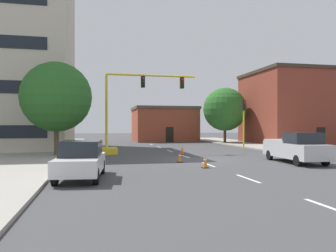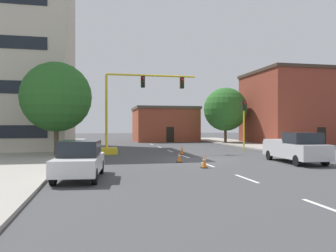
{
  "view_description": "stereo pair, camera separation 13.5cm",
  "coord_description": "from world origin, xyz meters",
  "px_view_note": "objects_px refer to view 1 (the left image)",
  "views": [
    {
      "loc": [
        -6.77,
        -22.53,
        2.45
      ],
      "look_at": [
        -0.53,
        6.42,
        2.38
      ],
      "focal_mm": 35.37,
      "sensor_mm": 36.0,
      "label": 1
    },
    {
      "loc": [
        -6.63,
        -22.56,
        2.45
      ],
      "look_at": [
        -0.53,
        6.42,
        2.38
      ],
      "focal_mm": 35.37,
      "sensor_mm": 36.0,
      "label": 2
    }
  ],
  "objects_px": {
    "tree_right_far": "(225,109)",
    "tree_left_near": "(56,97)",
    "pickup_truck_silver": "(296,148)",
    "traffic_cone_roadside_a": "(182,150)",
    "traffic_signal_gantry": "(119,128)",
    "traffic_cone_roadside_b": "(180,157)",
    "traffic_light_pole_right": "(244,114)",
    "traffic_cone_roadside_c": "(205,162)",
    "sedan_white_near_left": "(81,159)"
  },
  "relations": [
    {
      "from": "traffic_signal_gantry",
      "to": "sedan_white_near_left",
      "type": "relative_size",
      "value": 1.85
    },
    {
      "from": "tree_right_far",
      "to": "traffic_cone_roadside_b",
      "type": "xyz_separation_m",
      "value": [
        -11.64,
        -21.07,
        -4.26
      ]
    },
    {
      "from": "tree_left_near",
      "to": "traffic_cone_roadside_a",
      "type": "xyz_separation_m",
      "value": [
        10.02,
        -0.15,
        -4.26
      ]
    },
    {
      "from": "sedan_white_near_left",
      "to": "tree_right_far",
      "type": "bearing_deg",
      "value": 56.42
    },
    {
      "from": "sedan_white_near_left",
      "to": "traffic_cone_roadside_c",
      "type": "relative_size",
      "value": 6.26
    },
    {
      "from": "tree_right_far",
      "to": "traffic_cone_roadside_c",
      "type": "distance_m",
      "value": 26.9
    },
    {
      "from": "tree_left_near",
      "to": "traffic_cone_roadside_a",
      "type": "bearing_deg",
      "value": -0.89
    },
    {
      "from": "pickup_truck_silver",
      "to": "traffic_cone_roadside_a",
      "type": "distance_m",
      "value": 9.37
    },
    {
      "from": "sedan_white_near_left",
      "to": "traffic_light_pole_right",
      "type": "bearing_deg",
      "value": 43.66
    },
    {
      "from": "traffic_signal_gantry",
      "to": "tree_left_near",
      "type": "height_order",
      "value": "tree_left_near"
    },
    {
      "from": "tree_right_far",
      "to": "traffic_cone_roadside_a",
      "type": "height_order",
      "value": "tree_right_far"
    },
    {
      "from": "traffic_cone_roadside_a",
      "to": "pickup_truck_silver",
      "type": "bearing_deg",
      "value": -52.18
    },
    {
      "from": "tree_left_near",
      "to": "pickup_truck_silver",
      "type": "height_order",
      "value": "tree_left_near"
    },
    {
      "from": "pickup_truck_silver",
      "to": "traffic_light_pole_right",
      "type": "bearing_deg",
      "value": 84.13
    },
    {
      "from": "pickup_truck_silver",
      "to": "traffic_cone_roadside_c",
      "type": "bearing_deg",
      "value": -169.09
    },
    {
      "from": "tree_right_far",
      "to": "sedan_white_near_left",
      "type": "distance_m",
      "value": 32.21
    },
    {
      "from": "sedan_white_near_left",
      "to": "traffic_cone_roadside_c",
      "type": "xyz_separation_m",
      "value": [
        6.76,
        2.45,
        -0.52
      ]
    },
    {
      "from": "traffic_light_pole_right",
      "to": "traffic_cone_roadside_a",
      "type": "xyz_separation_m",
      "value": [
        -6.77,
        -2.65,
        -3.16
      ]
    },
    {
      "from": "traffic_cone_roadside_a",
      "to": "traffic_cone_roadside_b",
      "type": "height_order",
      "value": "traffic_cone_roadside_a"
    },
    {
      "from": "sedan_white_near_left",
      "to": "traffic_cone_roadside_c",
      "type": "bearing_deg",
      "value": 19.91
    },
    {
      "from": "traffic_signal_gantry",
      "to": "traffic_cone_roadside_a",
      "type": "height_order",
      "value": "traffic_signal_gantry"
    },
    {
      "from": "tree_right_far",
      "to": "tree_left_near",
      "type": "relative_size",
      "value": 1.03
    },
    {
      "from": "traffic_cone_roadside_c",
      "to": "pickup_truck_silver",
      "type": "bearing_deg",
      "value": 10.91
    },
    {
      "from": "traffic_light_pole_right",
      "to": "traffic_cone_roadside_a",
      "type": "bearing_deg",
      "value": -158.62
    },
    {
      "from": "traffic_signal_gantry",
      "to": "traffic_light_pole_right",
      "type": "relative_size",
      "value": 1.8
    },
    {
      "from": "tree_right_far",
      "to": "traffic_cone_roadside_b",
      "type": "height_order",
      "value": "tree_right_far"
    },
    {
      "from": "pickup_truck_silver",
      "to": "sedan_white_near_left",
      "type": "relative_size",
      "value": 1.18
    },
    {
      "from": "sedan_white_near_left",
      "to": "traffic_cone_roadside_b",
      "type": "bearing_deg",
      "value": 42.71
    },
    {
      "from": "tree_right_far",
      "to": "tree_left_near",
      "type": "height_order",
      "value": "tree_right_far"
    },
    {
      "from": "pickup_truck_silver",
      "to": "traffic_cone_roadside_b",
      "type": "relative_size",
      "value": 7.87
    },
    {
      "from": "traffic_cone_roadside_a",
      "to": "traffic_cone_roadside_b",
      "type": "relative_size",
      "value": 1.08
    },
    {
      "from": "sedan_white_near_left",
      "to": "traffic_cone_roadside_a",
      "type": "distance_m",
      "value": 13.51
    },
    {
      "from": "traffic_light_pole_right",
      "to": "traffic_cone_roadside_b",
      "type": "height_order",
      "value": "traffic_light_pole_right"
    },
    {
      "from": "traffic_cone_roadside_b",
      "to": "traffic_cone_roadside_c",
      "type": "xyz_separation_m",
      "value": [
        0.7,
        -3.14,
        0.02
      ]
    },
    {
      "from": "traffic_signal_gantry",
      "to": "tree_right_far",
      "type": "relative_size",
      "value": 1.14
    },
    {
      "from": "tree_right_far",
      "to": "pickup_truck_silver",
      "type": "relative_size",
      "value": 1.37
    },
    {
      "from": "traffic_light_pole_right",
      "to": "pickup_truck_silver",
      "type": "height_order",
      "value": "traffic_light_pole_right"
    },
    {
      "from": "tree_left_near",
      "to": "sedan_white_near_left",
      "type": "xyz_separation_m",
      "value": [
        2.37,
        -11.27,
        -3.75
      ]
    },
    {
      "from": "traffic_light_pole_right",
      "to": "traffic_cone_roadside_c",
      "type": "bearing_deg",
      "value": -124.11
    },
    {
      "from": "traffic_signal_gantry",
      "to": "pickup_truck_silver",
      "type": "distance_m",
      "value": 14.12
    },
    {
      "from": "pickup_truck_silver",
      "to": "traffic_cone_roadside_a",
      "type": "height_order",
      "value": "pickup_truck_silver"
    },
    {
      "from": "pickup_truck_silver",
      "to": "tree_left_near",
      "type": "bearing_deg",
      "value": 154.42
    },
    {
      "from": "traffic_light_pole_right",
      "to": "traffic_cone_roadside_a",
      "type": "relative_size",
      "value": 6.34
    },
    {
      "from": "traffic_light_pole_right",
      "to": "tree_right_far",
      "type": "distance_m",
      "value": 13.34
    },
    {
      "from": "traffic_cone_roadside_a",
      "to": "traffic_cone_roadside_b",
      "type": "bearing_deg",
      "value": -106.13
    },
    {
      "from": "traffic_cone_roadside_c",
      "to": "traffic_cone_roadside_b",
      "type": "bearing_deg",
      "value": 102.55
    },
    {
      "from": "traffic_signal_gantry",
      "to": "traffic_cone_roadside_a",
      "type": "distance_m",
      "value": 5.64
    },
    {
      "from": "traffic_cone_roadside_a",
      "to": "traffic_cone_roadside_b",
      "type": "distance_m",
      "value": 5.75
    },
    {
      "from": "tree_left_near",
      "to": "sedan_white_near_left",
      "type": "height_order",
      "value": "tree_left_near"
    },
    {
      "from": "traffic_signal_gantry",
      "to": "traffic_cone_roadside_c",
      "type": "relative_size",
      "value": 11.57
    }
  ]
}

